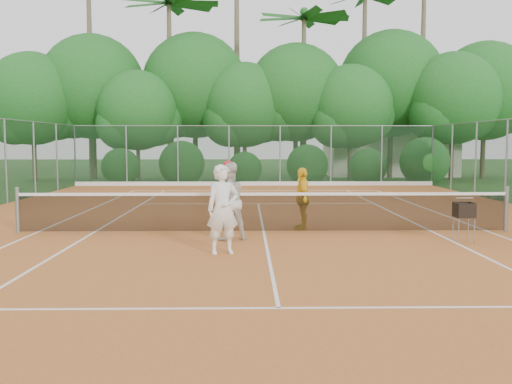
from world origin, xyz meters
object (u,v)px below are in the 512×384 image
(player_yellow, at_px, (302,199))
(ball_hopper, at_px, (464,211))
(player_white, at_px, (223,209))
(player_center_grp, at_px, (228,201))

(player_yellow, bearing_deg, ball_hopper, 57.22)
(player_yellow, xyz_separation_m, ball_hopper, (3.34, -1.90, -0.08))
(player_white, height_order, player_center_grp, player_center_grp)
(player_white, height_order, player_yellow, player_white)
(player_center_grp, height_order, ball_hopper, player_center_grp)
(player_center_grp, xyz_separation_m, ball_hopper, (5.13, -0.40, -0.19))
(player_white, xyz_separation_m, ball_hopper, (5.19, 1.16, -0.18))
(player_white, xyz_separation_m, player_yellow, (1.85, 3.07, -0.10))
(player_yellow, distance_m, ball_hopper, 3.84)
(player_white, height_order, ball_hopper, player_white)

